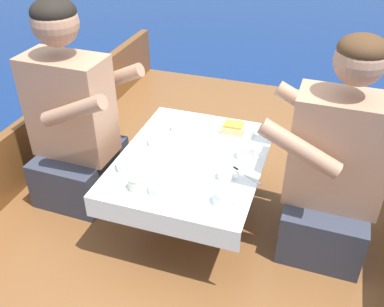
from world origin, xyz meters
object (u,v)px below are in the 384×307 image
Objects in this scene: tin_can at (136,184)px; coffee_cup_port at (223,197)px; person_port at (74,124)px; coffee_cup_starboard at (226,173)px; person_starboard at (333,172)px; sandwich at (233,128)px; coffee_cup_center at (246,151)px.

coffee_cup_port is at bearing 4.45° from tin_can.
coffee_cup_starboard is at bearing -7.17° from person_port.
person_port reaches higher than coffee_cup_port.
coffee_cup_starboard is at bearing 29.07° from tin_can.
person_starboard reaches higher than coffee_cup_starboard.
person_port reaches higher than person_starboard.
sandwich is at bearing -23.58° from person_starboard.
person_starboard is 15.02× the size of tin_can.
tin_can is (-0.28, -0.57, -0.00)m from sandwich.
person_starboard is at bearing 2.71° from person_port.
coffee_cup_port is at bearing -17.01° from person_port.
coffee_cup_center reaches higher than sandwich.
person_port is at bearing -161.54° from sandwich.
person_starboard is 0.85m from tin_can.
person_port is at bearing 146.99° from tin_can.
sandwich is 1.22× the size of coffee_cup_starboard.
person_port is 1.26m from person_starboard.
tin_can is (-0.78, -0.34, -0.00)m from person_starboard.
coffee_cup_center is at bearing 86.83° from coffee_cup_port.
tin_can is at bearing -116.01° from sandwich.
sandwich is at bearing 20.01° from person_port.
coffee_cup_port and coffee_cup_starboard have the same top height.
coffee_cup_starboard is at bearing 100.19° from coffee_cup_port.
person_port reaches higher than sandwich.
person_port reaches higher than tin_can.
coffee_cup_port is (0.85, -0.29, -0.03)m from person_port.
person_port is 0.58m from tin_can.
person_starboard reaches higher than sandwich.
person_port is 9.83× the size of coffee_cup_center.
coffee_cup_port is (0.09, -0.54, -0.00)m from sandwich.
sandwich is 0.39m from coffee_cup_starboard.
coffee_cup_port is 0.35m from coffee_cup_center.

